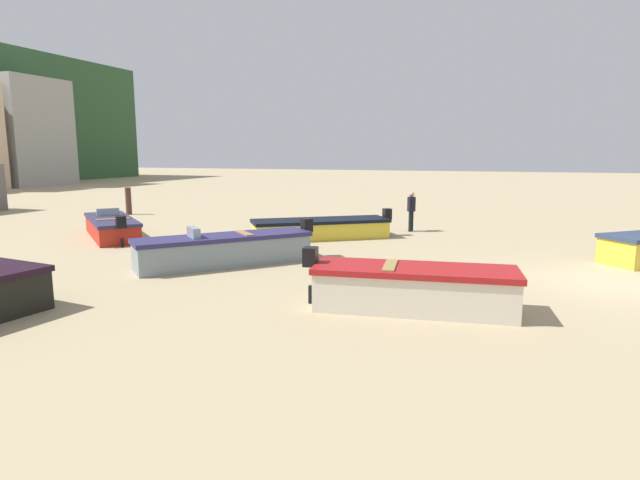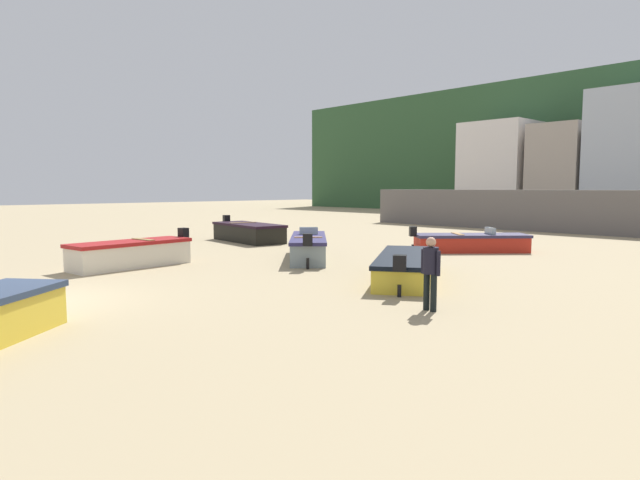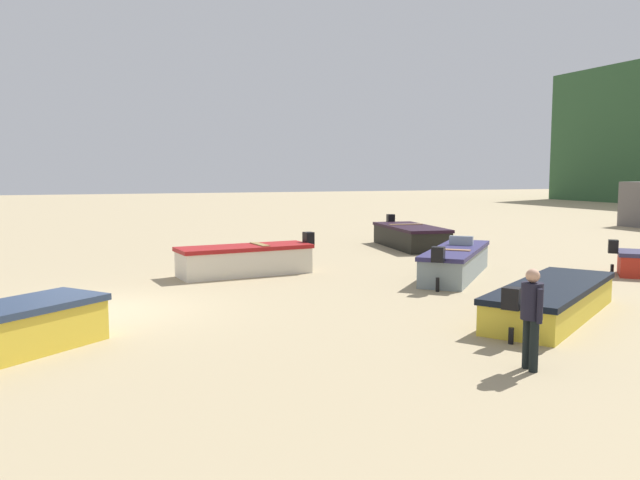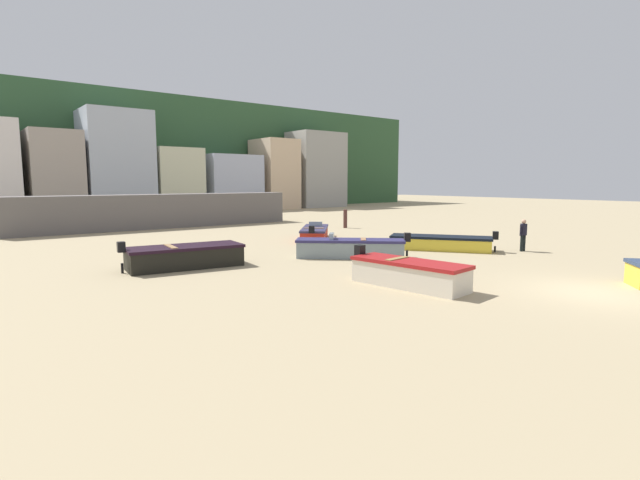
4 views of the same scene
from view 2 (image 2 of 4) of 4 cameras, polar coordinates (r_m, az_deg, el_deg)
The scene contains 11 objects.
ground_plane at distance 14.42m, azimuth -28.61°, elevation -5.88°, with size 160.00×160.00×0.00m, color tan.
harbor_pier at distance 37.57m, azimuth 19.91°, elevation 3.04°, with size 21.08×2.40×2.55m, color #625C5A.
townhouse_far_left at distance 57.77m, azimuth 18.59°, elevation 7.09°, with size 6.56×6.66×9.12m, color silver.
townhouse_left at distance 55.22m, azimuth 24.42°, elevation 6.61°, with size 4.64×6.99×8.41m, color #A3988C.
townhouse_centre_left at distance 53.12m, azimuth 30.33°, elevation 7.72°, with size 6.52×6.65×10.84m, color #ACB6C4.
boat_grey_0 at distance 20.46m, azimuth -1.22°, elevation -0.77°, with size 4.54×4.32×1.18m.
boat_black_2 at distance 27.39m, azimuth -7.55°, elevation 0.81°, with size 4.97×2.32×1.23m.
boat_cream_3 at distance 19.45m, azimuth -19.26°, elevation -1.36°, with size 1.85×4.41×1.21m.
boat_red_4 at distance 23.65m, azimuth 15.57°, elevation -0.26°, with size 4.20×4.48×1.06m.
boat_yellow_5 at distance 16.09m, azimuth 9.00°, elevation -2.82°, with size 4.15×5.05×1.04m.
beach_walker_foreground at distance 12.02m, azimuth 11.55°, elevation -2.87°, with size 0.54×0.38×1.62m.
Camera 2 is at (13.74, -3.46, 2.68)m, focal length 30.41 mm.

